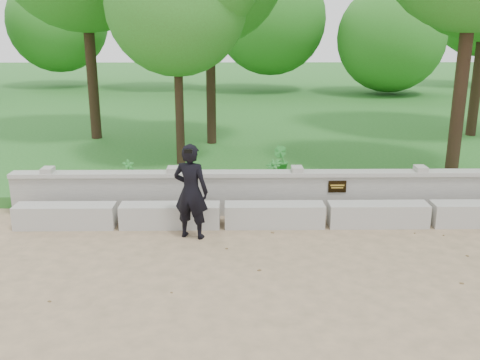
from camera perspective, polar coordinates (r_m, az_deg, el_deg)
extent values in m
plane|color=tan|center=(8.79, 11.21, -9.24)|extent=(80.00, 80.00, 0.00)
cube|color=#20631D|center=(22.13, 3.89, 6.74)|extent=(40.00, 22.00, 0.25)
cube|color=#B9B7AF|center=(10.76, -18.12, -3.67)|extent=(1.90, 0.45, 0.45)
cube|color=#B9B7AF|center=(10.34, -7.46, -3.77)|extent=(1.90, 0.45, 0.45)
cube|color=#B9B7AF|center=(10.31, 3.68, -3.74)|extent=(1.90, 0.45, 0.45)
cube|color=#B9B7AF|center=(10.65, 14.50, -3.58)|extent=(1.90, 0.45, 0.45)
cube|color=#AEACA4|center=(11.02, 8.61, -1.54)|extent=(12.50, 0.25, 0.82)
cube|color=#B9B7AF|center=(10.90, 8.71, 0.71)|extent=(12.50, 0.35, 0.08)
cube|color=black|center=(10.88, 10.33, -0.70)|extent=(0.36, 0.02, 0.24)
imported|color=black|center=(9.59, -5.26, -1.22)|extent=(0.73, 0.59, 1.75)
cube|color=black|center=(9.04, -5.55, 3.06)|extent=(0.14, 0.06, 0.07)
cylinder|color=#382619|center=(17.53, -15.60, 12.11)|extent=(0.33, 0.33, 4.84)
cylinder|color=#382619|center=(13.79, -6.50, 8.38)|extent=(0.22, 0.22, 3.28)
cylinder|color=#382619|center=(16.21, -3.14, 11.27)|extent=(0.28, 0.28, 4.21)
cylinder|color=#382619|center=(13.54, 22.56, 9.91)|extent=(0.31, 0.31, 4.58)
cylinder|color=#382619|center=(18.98, 24.15, 11.43)|extent=(0.32, 0.32, 4.74)
imported|color=#2D8632|center=(12.57, -11.77, 0.98)|extent=(0.33, 0.29, 0.52)
imported|color=#2D8632|center=(13.04, 4.38, 2.15)|extent=(0.47, 0.46, 0.67)
imported|color=#2D8632|center=(11.74, 3.57, 0.60)|extent=(0.50, 0.51, 0.67)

